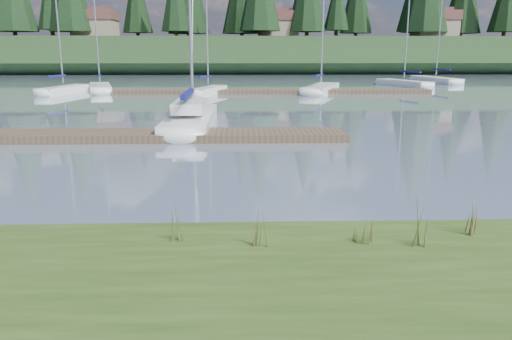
{
  "coord_description": "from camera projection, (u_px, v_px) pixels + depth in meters",
  "views": [
    {
      "loc": [
        0.03,
        -9.86,
        3.3
      ],
      "look_at": [
        0.33,
        -0.5,
        1.05
      ],
      "focal_mm": 35.0,
      "sensor_mm": 36.0,
      "label": 1
    }
  ],
  "objects": [
    {
      "name": "ground",
      "position": [
        240.0,
        93.0,
        39.51
      ],
      "size": [
        200.0,
        200.0,
        0.0
      ],
      "primitive_type": "plane",
      "color": "#7D8FA5",
      "rests_on": "ground"
    },
    {
      "name": "ridge",
      "position": [
        240.0,
        56.0,
        80.72
      ],
      "size": [
        200.0,
        20.0,
        5.0
      ],
      "primitive_type": "cube",
      "color": "#1F361A",
      "rests_on": "ground"
    },
    {
      "name": "sailboat_main",
      "position": [
        193.0,
        115.0,
        22.87
      ],
      "size": [
        1.89,
        9.3,
        13.33
      ],
      "rotation": [
        0.0,
        0.0,
        1.57
      ],
      "color": "white",
      "rests_on": "ground"
    },
    {
      "name": "dock_near",
      "position": [
        135.0,
        136.0,
        18.94
      ],
      "size": [
        16.0,
        2.0,
        0.3
      ],
      "primitive_type": "cube",
      "color": "#4C3D2C",
      "rests_on": "ground"
    },
    {
      "name": "dock_far",
      "position": [
        265.0,
        91.0,
        39.54
      ],
      "size": [
        26.0,
        2.2,
        0.3
      ],
      "primitive_type": "cube",
      "color": "#4C3D2C",
      "rests_on": "ground"
    },
    {
      "name": "sailboat_bg_0",
      "position": [
        68.0,
        89.0,
        39.8
      ],
      "size": [
        2.7,
        6.84,
        9.89
      ],
      "rotation": [
        0.0,
        0.0,
        1.36
      ],
      "color": "white",
      "rests_on": "ground"
    },
    {
      "name": "sailboat_bg_1",
      "position": [
        100.0,
        87.0,
        41.8
      ],
      "size": [
        3.72,
        8.06,
        11.85
      ],
      "rotation": [
        0.0,
        0.0,
        1.85
      ],
      "color": "white",
      "rests_on": "ground"
    },
    {
      "name": "sailboat_bg_2",
      "position": [
        211.0,
        90.0,
        38.65
      ],
      "size": [
        2.97,
        6.17,
        9.36
      ],
      "rotation": [
        0.0,
        0.0,
        1.27
      ],
      "color": "white",
      "rests_on": "ground"
    },
    {
      "name": "sailboat_bg_3",
      "position": [
        323.0,
        88.0,
        41.14
      ],
      "size": [
        4.58,
        8.81,
        12.77
      ],
      "rotation": [
        0.0,
        0.0,
        1.22
      ],
      "color": "white",
      "rests_on": "ground"
    },
    {
      "name": "sailboat_bg_4",
      "position": [
        399.0,
        82.0,
        47.72
      ],
      "size": [
        4.03,
        7.63,
        11.23
      ],
      "rotation": [
        0.0,
        0.0,
        1.92
      ],
      "color": "white",
      "rests_on": "ground"
    },
    {
      "name": "sailboat_bg_5",
      "position": [
        432.0,
        79.0,
        53.26
      ],
      "size": [
        3.21,
        8.67,
        12.1
      ],
      "rotation": [
        0.0,
        0.0,
        1.76
      ],
      "color": "white",
      "rests_on": "ground"
    },
    {
      "name": "weed_0",
      "position": [
        261.0,
        229.0,
        7.67
      ],
      "size": [
        0.17,
        0.14,
        0.67
      ],
      "color": "#475B23",
      "rests_on": "bank"
    },
    {
      "name": "weed_1",
      "position": [
        367.0,
        232.0,
        7.82
      ],
      "size": [
        0.17,
        0.14,
        0.45
      ],
      "color": "#475B23",
      "rests_on": "bank"
    },
    {
      "name": "weed_2",
      "position": [
        421.0,
        225.0,
        7.68
      ],
      "size": [
        0.17,
        0.14,
        0.78
      ],
      "color": "#475B23",
      "rests_on": "bank"
    },
    {
      "name": "weed_3",
      "position": [
        177.0,
        224.0,
        7.94
      ],
      "size": [
        0.17,
        0.14,
        0.63
      ],
      "color": "#475B23",
      "rests_on": "bank"
    },
    {
      "name": "weed_4",
      "position": [
        361.0,
        233.0,
        7.86
      ],
      "size": [
        0.17,
        0.14,
        0.35
      ],
      "color": "#475B23",
      "rests_on": "bank"
    },
    {
      "name": "weed_5",
      "position": [
        469.0,
        217.0,
        8.2
      ],
      "size": [
        0.17,
        0.14,
        0.67
      ],
      "color": "#475B23",
      "rests_on": "bank"
    },
    {
      "name": "mud_lip",
      "position": [
        240.0,
        239.0,
        8.78
      ],
      "size": [
        60.0,
        0.5,
        0.14
      ],
      "primitive_type": "cube",
      "color": "#33281C",
      "rests_on": "ground"
    },
    {
      "name": "conifer_5",
      "position": [
        337.0,
        0.0,
        76.32
      ],
      "size": [
        3.96,
        3.96,
        10.35
      ],
      "color": "#382619",
      "rests_on": "ridge"
    },
    {
      "name": "house_0",
      "position": [
        95.0,
        24.0,
        76.01
      ],
      "size": [
        6.3,
        5.3,
        4.65
      ],
      "color": "gray",
      "rests_on": "ridge"
    },
    {
      "name": "house_1",
      "position": [
        278.0,
        24.0,
        77.83
      ],
      "size": [
        6.3,
        5.3,
        4.65
      ],
      "color": "gray",
      "rests_on": "ridge"
    },
    {
      "name": "house_2",
      "position": [
        435.0,
        24.0,
        76.62
      ],
      "size": [
        6.3,
        5.3,
        4.65
      ],
      "color": "gray",
      "rests_on": "ridge"
    }
  ]
}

